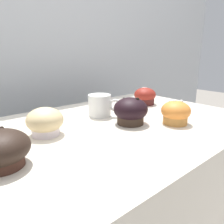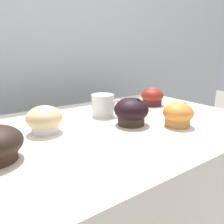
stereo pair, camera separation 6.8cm
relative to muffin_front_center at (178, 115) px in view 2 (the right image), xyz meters
The scene contains 6 objects.
wall_back 0.76m from the muffin_front_center, 103.58° to the left, with size 3.20×0.10×1.80m, color #B2B7BC.
muffin_front_center is the anchor object (origin of this frame).
muffin_back_left 0.40m from the muffin_front_center, 153.36° to the left, with size 0.10×0.10×0.08m.
muffin_back_right 0.28m from the muffin_front_center, 61.49° to the left, with size 0.10×0.10×0.07m.
muffin_front_right 0.15m from the muffin_front_center, 139.12° to the left, with size 0.11×0.11×0.09m.
coffee_cup 0.26m from the muffin_front_center, 119.67° to the left, with size 0.09×0.11×0.08m.
Camera 2 is at (-0.37, -0.55, 1.15)m, focal length 35.00 mm.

